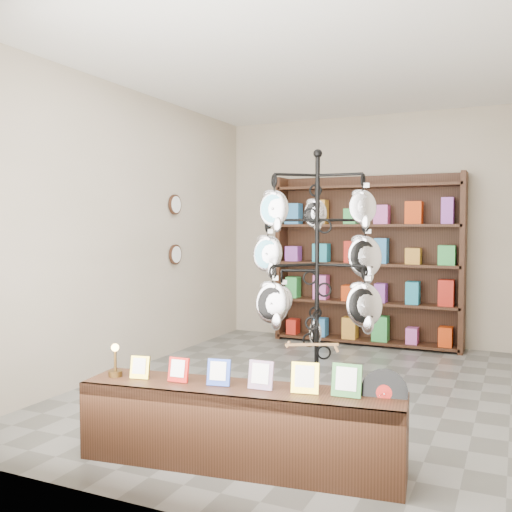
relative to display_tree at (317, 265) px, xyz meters
The scene contains 6 objects.
ground 1.49m from the display_tree, 114.52° to the left, with size 5.00×5.00×0.00m, color slate.
room_envelope 1.04m from the display_tree, 114.52° to the left, with size 5.00×5.00×5.00m.
display_tree is the anchor object (origin of this frame).
front_shelf 1.43m from the display_tree, 99.12° to the right, with size 2.12×0.69×0.74m.
back_shelving 3.09m from the display_tree, 96.49° to the left, with size 2.42×0.36×2.20m.
wall_clocks 2.81m from the display_tree, 146.01° to the left, with size 0.03×0.24×0.84m.
Camera 1 is at (1.78, -5.02, 1.54)m, focal length 40.00 mm.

